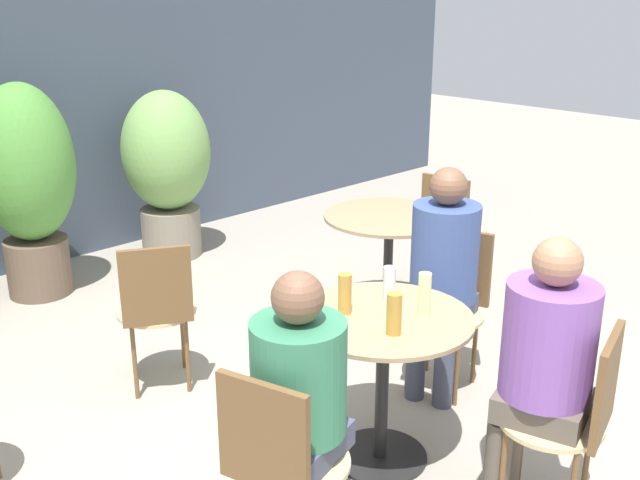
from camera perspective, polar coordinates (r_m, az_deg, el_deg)
The scene contains 17 objects.
ground_plane at distance 3.58m, azimuth 1.89°, elevation -16.69°, with size 20.00×20.00×0.00m, color gray.
cafe_table_near at distance 3.35m, azimuth 4.83°, elevation -8.46°, with size 0.79×0.79×0.72m.
cafe_table_far at distance 4.73m, azimuth 5.26°, elevation 0.03°, with size 0.82×0.82×0.72m.
bistro_chair_0 at distance 2.74m, azimuth -3.13°, elevation -16.10°, with size 0.45×0.44×0.85m.
bistro_chair_1 at distance 3.15m, azimuth 18.98°, elevation -12.14°, with size 0.44×0.45×0.85m.
bistro_chair_2 at distance 4.07m, azimuth 9.96°, elevation -4.10°, with size 0.45×0.44×0.85m.
bistro_chair_3 at distance 5.30m, azimuth 9.91°, elevation 1.41°, with size 0.43×0.42×0.85m.
bistro_chair_4 at distance 3.99m, azimuth -12.33°, elevation -4.75°, with size 0.46×0.47×0.85m.
seated_person_0 at distance 2.75m, azimuth -1.46°, elevation -11.61°, with size 0.40×0.37×1.16m.
seated_person_1 at distance 3.08m, azimuth 16.64°, elevation -8.53°, with size 0.39×0.41×1.20m.
seated_person_2 at distance 3.86m, azimuth 9.36°, elevation -1.94°, with size 0.39×0.37×1.23m.
beer_glass_0 at distance 3.08m, azimuth 5.66°, elevation -5.60°, with size 0.06×0.06×0.18m.
beer_glass_1 at distance 3.27m, azimuth 7.96°, elevation -4.09°, with size 0.06×0.06×0.19m.
beer_glass_2 at distance 3.40m, azimuth 5.30°, elevation -3.34°, with size 0.06×0.06×0.16m.
beer_glass_3 at distance 3.26m, azimuth 1.90°, elevation -4.11°, with size 0.06×0.06×0.18m.
potted_plant_1 at distance 5.45m, azimuth -21.41°, elevation 4.39°, with size 0.65×0.65×1.48m.
potted_plant_2 at distance 5.99m, azimuth -11.59°, elevation 5.67°, with size 0.69×0.69×1.32m.
Camera 1 is at (-2.11, -2.01, 2.08)m, focal length 42.00 mm.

